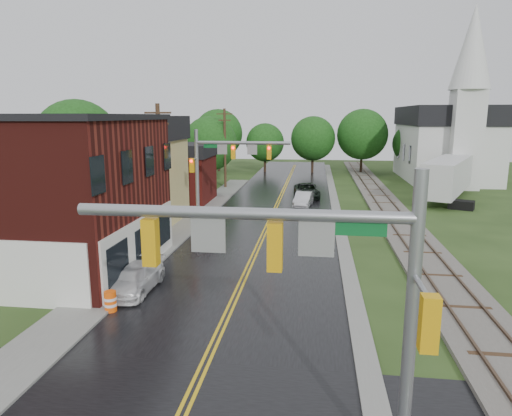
% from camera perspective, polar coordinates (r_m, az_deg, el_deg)
% --- Properties ---
extents(main_road, '(10.00, 90.00, 0.02)m').
position_cam_1_polar(main_road, '(38.31, 2.05, -0.92)').
color(main_road, black).
rests_on(main_road, ground).
extents(curb_right, '(0.80, 70.00, 0.12)m').
position_cam_1_polar(curb_right, '(43.08, 9.86, 0.31)').
color(curb_right, gray).
rests_on(curb_right, ground).
extents(sidewalk_left, '(2.40, 50.00, 0.12)m').
position_cam_1_polar(sidewalk_left, '(34.67, -9.02, -2.38)').
color(sidewalk_left, gray).
rests_on(sidewalk_left, ground).
extents(brick_building, '(14.30, 10.30, 8.30)m').
position_cam_1_polar(brick_building, '(27.72, -27.91, 1.70)').
color(brick_building, '#4B1410').
rests_on(brick_building, ground).
extents(yellow_house, '(8.00, 7.00, 6.40)m').
position_cam_1_polar(yellow_house, '(36.63, -15.96, 3.16)').
color(yellow_house, tan).
rests_on(yellow_house, ground).
extents(darkred_building, '(7.00, 6.00, 4.40)m').
position_cam_1_polar(darkred_building, '(44.77, -10.17, 3.58)').
color(darkred_building, '#3F0F0C').
rests_on(darkred_building, ground).
extents(church, '(10.40, 18.40, 20.00)m').
position_cam_1_polar(church, '(63.21, 22.87, 8.43)').
color(church, silver).
rests_on(church, ground).
extents(railroad, '(3.20, 80.00, 0.30)m').
position_cam_1_polar(railroad, '(43.50, 15.93, 0.29)').
color(railroad, '#59544C').
rests_on(railroad, ground).
extents(traffic_signal_near, '(7.34, 0.30, 7.20)m').
position_cam_1_polar(traffic_signal_near, '(9.80, 6.79, -7.97)').
color(traffic_signal_near, gray).
rests_on(traffic_signal_near, ground).
extents(traffic_signal_far, '(7.34, 0.43, 7.20)m').
position_cam_1_polar(traffic_signal_far, '(35.11, -4.04, 6.15)').
color(traffic_signal_far, gray).
rests_on(traffic_signal_far, ground).
extents(utility_pole_b, '(1.80, 0.28, 9.00)m').
position_cam_1_polar(utility_pole_b, '(31.22, -11.91, 4.80)').
color(utility_pole_b, '#382616').
rests_on(utility_pole_b, ground).
extents(utility_pole_c, '(1.80, 0.28, 9.00)m').
position_cam_1_polar(utility_pole_c, '(52.40, -3.91, 7.63)').
color(utility_pole_c, '#382616').
rests_on(utility_pole_c, ground).
extents(tree_left_b, '(7.60, 7.60, 9.69)m').
position_cam_1_polar(tree_left_b, '(44.68, -21.28, 7.50)').
color(tree_left_b, black).
rests_on(tree_left_b, ground).
extents(tree_left_c, '(6.00, 6.00, 7.65)m').
position_cam_1_polar(tree_left_c, '(50.39, -12.78, 6.98)').
color(tree_left_c, black).
rests_on(tree_left_c, ground).
extents(tree_left_e, '(6.40, 6.40, 8.16)m').
position_cam_1_polar(tree_left_e, '(54.68, -5.64, 7.86)').
color(tree_left_e, black).
rests_on(tree_left_e, ground).
extents(suv_dark, '(2.93, 5.40, 1.44)m').
position_cam_1_polar(suv_dark, '(46.59, 6.36, 2.15)').
color(suv_dark, black).
rests_on(suv_dark, ground).
extents(sedan_silver, '(1.84, 4.15, 1.32)m').
position_cam_1_polar(sedan_silver, '(42.07, 5.94, 1.07)').
color(sedan_silver, silver).
rests_on(sedan_silver, ground).
extents(pickup_white, '(1.78, 4.27, 1.23)m').
position_cam_1_polar(pickup_white, '(22.64, -14.73, -8.53)').
color(pickup_white, silver).
rests_on(pickup_white, ground).
extents(semi_trailer, '(7.81, 12.97, 4.04)m').
position_cam_1_polar(semi_trailer, '(48.88, 22.89, 3.72)').
color(semi_trailer, black).
rests_on(semi_trailer, ground).
extents(construction_barrel, '(0.56, 0.56, 0.91)m').
position_cam_1_polar(construction_barrel, '(20.75, -17.74, -11.07)').
color(construction_barrel, '#F6540A').
rests_on(construction_barrel, ground).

